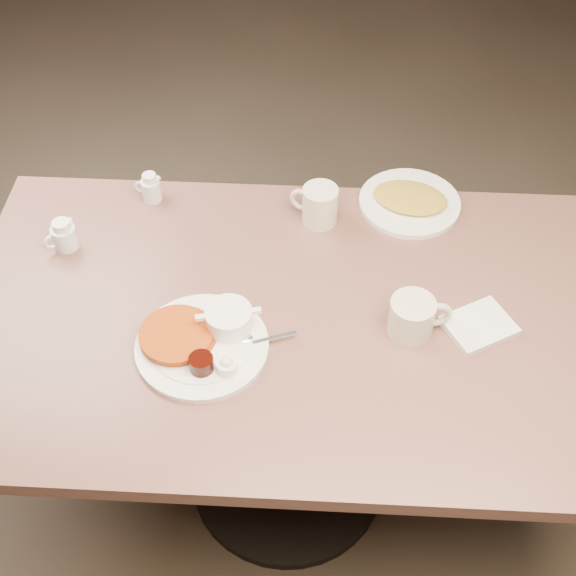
{
  "coord_description": "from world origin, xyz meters",
  "views": [
    {
      "loc": [
        0.06,
        -1.13,
        2.09
      ],
      "look_at": [
        0.0,
        0.02,
        0.82
      ],
      "focal_mm": 48.27,
      "sensor_mm": 36.0,
      "label": 1
    }
  ],
  "objects_px": {
    "coffee_mug_far": "(319,205)",
    "creamer_left": "(64,236)",
    "coffee_mug_near": "(413,316)",
    "hash_plate": "(410,201)",
    "main_plate": "(204,338)",
    "diner_table": "(288,361)",
    "creamer_right": "(151,188)"
  },
  "relations": [
    {
      "from": "coffee_mug_near",
      "to": "hash_plate",
      "type": "height_order",
      "value": "coffee_mug_near"
    },
    {
      "from": "coffee_mug_far",
      "to": "hash_plate",
      "type": "bearing_deg",
      "value": 16.39
    },
    {
      "from": "coffee_mug_near",
      "to": "creamer_left",
      "type": "distance_m",
      "value": 0.86
    },
    {
      "from": "creamer_right",
      "to": "hash_plate",
      "type": "distance_m",
      "value": 0.67
    },
    {
      "from": "coffee_mug_far",
      "to": "creamer_right",
      "type": "bearing_deg",
      "value": 172.52
    },
    {
      "from": "main_plate",
      "to": "hash_plate",
      "type": "bearing_deg",
      "value": 45.77
    },
    {
      "from": "diner_table",
      "to": "creamer_right",
      "type": "relative_size",
      "value": 18.75
    },
    {
      "from": "coffee_mug_far",
      "to": "creamer_left",
      "type": "bearing_deg",
      "value": -168.09
    },
    {
      "from": "main_plate",
      "to": "coffee_mug_far",
      "type": "xyz_separation_m",
      "value": [
        0.24,
        0.41,
        0.03
      ]
    },
    {
      "from": "creamer_right",
      "to": "diner_table",
      "type": "bearing_deg",
      "value": -45.4
    },
    {
      "from": "creamer_left",
      "to": "hash_plate",
      "type": "height_order",
      "value": "creamer_left"
    },
    {
      "from": "coffee_mug_far",
      "to": "creamer_right",
      "type": "height_order",
      "value": "coffee_mug_far"
    },
    {
      "from": "main_plate",
      "to": "creamer_right",
      "type": "xyz_separation_m",
      "value": [
        -0.2,
        0.47,
        0.01
      ]
    },
    {
      "from": "coffee_mug_far",
      "to": "hash_plate",
      "type": "distance_m",
      "value": 0.25
    },
    {
      "from": "coffee_mug_near",
      "to": "creamer_right",
      "type": "xyz_separation_m",
      "value": [
        -0.65,
        0.41,
        -0.01
      ]
    },
    {
      "from": "coffee_mug_near",
      "to": "creamer_left",
      "type": "xyz_separation_m",
      "value": [
        -0.83,
        0.22,
        -0.01
      ]
    },
    {
      "from": "coffee_mug_near",
      "to": "creamer_left",
      "type": "relative_size",
      "value": 1.81
    },
    {
      "from": "coffee_mug_near",
      "to": "creamer_right",
      "type": "distance_m",
      "value": 0.77
    },
    {
      "from": "coffee_mug_far",
      "to": "creamer_left",
      "type": "xyz_separation_m",
      "value": [
        -0.61,
        -0.13,
        -0.01
      ]
    },
    {
      "from": "creamer_right",
      "to": "hash_plate",
      "type": "xyz_separation_m",
      "value": [
        0.67,
        0.01,
        -0.02
      ]
    },
    {
      "from": "creamer_right",
      "to": "coffee_mug_far",
      "type": "bearing_deg",
      "value": -7.48
    },
    {
      "from": "creamer_left",
      "to": "main_plate",
      "type": "bearing_deg",
      "value": -37.2
    },
    {
      "from": "main_plate",
      "to": "coffee_mug_far",
      "type": "height_order",
      "value": "coffee_mug_far"
    },
    {
      "from": "coffee_mug_near",
      "to": "hash_plate",
      "type": "distance_m",
      "value": 0.42
    },
    {
      "from": "coffee_mug_near",
      "to": "coffee_mug_far",
      "type": "height_order",
      "value": "coffee_mug_far"
    },
    {
      "from": "diner_table",
      "to": "creamer_left",
      "type": "relative_size",
      "value": 18.22
    },
    {
      "from": "creamer_left",
      "to": "creamer_right",
      "type": "bearing_deg",
      "value": 45.97
    },
    {
      "from": "diner_table",
      "to": "coffee_mug_near",
      "type": "relative_size",
      "value": 10.09
    },
    {
      "from": "coffee_mug_near",
      "to": "hash_plate",
      "type": "xyz_separation_m",
      "value": [
        0.02,
        0.42,
        -0.03
      ]
    },
    {
      "from": "coffee_mug_far",
      "to": "main_plate",
      "type": "bearing_deg",
      "value": -119.74
    },
    {
      "from": "diner_table",
      "to": "main_plate",
      "type": "relative_size",
      "value": 3.97
    },
    {
      "from": "diner_table",
      "to": "coffee_mug_far",
      "type": "distance_m",
      "value": 0.39
    }
  ]
}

